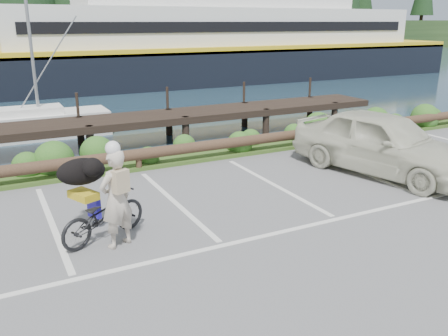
{
  "coord_description": "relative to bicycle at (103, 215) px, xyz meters",
  "views": [
    {
      "loc": [
        -3.48,
        -7.25,
        3.85
      ],
      "look_at": [
        0.53,
        0.62,
        1.1
      ],
      "focal_mm": 38.0,
      "sensor_mm": 36.0,
      "label": 1
    }
  ],
  "objects": [
    {
      "name": "bicycle",
      "position": [
        0.0,
        0.0,
        0.0
      ],
      "size": [
        1.88,
        1.29,
        0.94
      ],
      "primitive_type": "imported",
      "rotation": [
        0.0,
        0.0,
        1.99
      ],
      "color": "black",
      "rests_on": "ground"
    },
    {
      "name": "harbor_backdrop",
      "position": [
        2.21,
        77.68,
        -0.47
      ],
      "size": [
        170.0,
        160.0,
        30.0
      ],
      "color": "#192F3D",
      "rests_on": "ground"
    },
    {
      "name": "ground",
      "position": [
        1.82,
        -0.83,
        -0.47
      ],
      "size": [
        72.0,
        72.0,
        0.0
      ],
      "primitive_type": "plane",
      "color": "#5B5B5D"
    },
    {
      "name": "log_rail",
      "position": [
        1.82,
        3.77,
        -0.47
      ],
      "size": [
        32.0,
        0.3,
        0.6
      ],
      "primitive_type": null,
      "color": "#443021",
      "rests_on": "ground"
    },
    {
      "name": "vegetation_strip",
      "position": [
        1.82,
        4.47,
        -0.42
      ],
      "size": [
        34.0,
        1.6,
        0.1
      ],
      "primitive_type": "cube",
      "color": "#3D5B21",
      "rests_on": "ground"
    },
    {
      "name": "parked_car",
      "position": [
        7.45,
        0.69,
        0.36
      ],
      "size": [
        3.08,
        5.17,
        1.65
      ],
      "primitive_type": "imported",
      "rotation": [
        0.0,
        0.0,
        0.25
      ],
      "color": "beige",
      "rests_on": "ground"
    },
    {
      "name": "cyclist",
      "position": [
        0.17,
        -0.38,
        0.42
      ],
      "size": [
        0.77,
        0.65,
        1.78
      ],
      "primitive_type": "imported",
      "rotation": [
        0.0,
        0.0,
        3.56
      ],
      "color": "#BFB3A2",
      "rests_on": "ground"
    },
    {
      "name": "dog",
      "position": [
        -0.23,
        0.52,
        0.72
      ],
      "size": [
        0.75,
        0.98,
        0.51
      ],
      "primitive_type": "ellipsoid",
      "rotation": [
        0.0,
        0.0,
        1.99
      ],
      "color": "black",
      "rests_on": "bicycle"
    }
  ]
}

